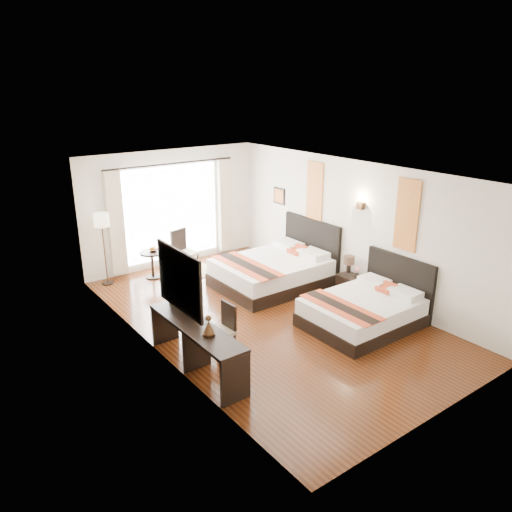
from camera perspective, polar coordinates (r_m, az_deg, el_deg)
floor at (r=9.66m, az=1.17°, el=-6.97°), size 4.50×7.50×0.01m
ceiling at (r=8.79m, az=1.29°, el=9.61°), size 4.50×7.50×0.02m
wall_headboard at (r=10.59m, az=10.91°, el=3.21°), size 0.01×7.50×2.80m
wall_desk at (r=8.03m, az=-11.57°, el=-2.03°), size 0.01×7.50×2.80m
wall_window at (r=12.19m, az=-9.62°, el=5.40°), size 4.50×0.01×2.80m
wall_entry at (r=6.78m, az=21.07°, el=-7.09°), size 4.50×0.01×2.80m
window_glass at (r=12.21m, az=-9.56°, el=4.93°), size 2.40×0.02×2.20m
sheer_curtain at (r=12.15m, az=-9.43°, el=4.87°), size 2.30×0.02×2.10m
drape_left at (r=11.56m, az=-15.72°, el=3.57°), size 0.35×0.14×2.35m
drape_right at (r=12.82m, az=-3.57°, el=5.76°), size 0.35×0.14×2.35m
art_panel_near at (r=9.62m, az=16.88°, el=4.50°), size 0.03×0.50×1.35m
art_panel_far at (r=11.24m, az=6.71°, el=7.24°), size 0.03×0.50×1.35m
wall_sconce at (r=10.27m, az=11.86°, el=5.65°), size 0.10×0.14×0.14m
mirror_frame at (r=7.31m, az=-8.74°, el=-2.76°), size 0.04×1.25×0.95m
mirror_glass at (r=7.32m, az=-8.57°, el=-2.72°), size 0.01×1.12×0.82m
bed_near at (r=9.46m, az=12.39°, el=-6.00°), size 2.06×1.60×1.16m
bed_far at (r=11.00m, az=2.16°, el=-1.64°), size 2.37×1.84×1.34m
nightstand at (r=10.67m, az=10.66°, el=-3.33°), size 0.38×0.47×0.45m
table_lamp at (r=10.53m, az=10.59°, el=-0.60°), size 0.23×0.23×0.36m
vase at (r=10.46m, az=11.47°, el=-1.87°), size 0.14×0.14×0.12m
console_desk at (r=7.91m, az=-6.82°, el=-10.29°), size 0.50×2.20×0.76m
television at (r=8.07m, az=-8.83°, el=-4.75°), size 0.19×0.89×0.51m
bronze_figurine at (r=7.36m, az=-5.43°, el=-8.03°), size 0.23×0.23×0.28m
desk_chair at (r=8.33m, az=-4.00°, el=-9.46°), size 0.42×0.42×0.88m
floor_lamp at (r=11.22m, az=-17.22°, el=3.44°), size 0.33×0.33×1.62m
side_table at (r=11.65m, az=-11.75°, el=-0.98°), size 0.55×0.55×0.63m
fruit_bowl at (r=11.55m, az=-11.69°, el=0.64°), size 0.22×0.22×0.05m
window_chair at (r=11.83m, az=-8.13°, el=-0.45°), size 0.58×0.58×1.03m
jute_rug at (r=11.85m, az=-7.75°, el=-1.99°), size 1.44×1.05×0.01m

